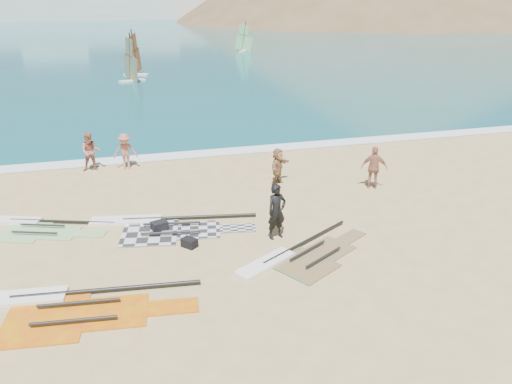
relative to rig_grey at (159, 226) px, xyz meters
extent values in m
plane|color=tan|center=(2.25, -4.04, -0.05)|extent=(300.00, 300.00, 0.00)
cube|color=#0D5A5C|center=(2.25, 127.96, -0.05)|extent=(300.00, 240.00, 0.06)
cube|color=white|center=(2.25, 8.26, -0.05)|extent=(300.00, 1.20, 0.04)
cube|color=white|center=(-17.75, 145.96, 3.98)|extent=(160.00, 8.00, 8.00)
cube|color=white|center=(12.25, 145.96, 4.98)|extent=(12.00, 7.00, 10.00)
cube|color=white|center=(37.25, 145.96, 4.48)|extent=(16.00, 7.00, 9.00)
cone|color=brown|center=(87.25, 125.96, -0.05)|extent=(143.00, 143.00, 45.00)
cone|color=brown|center=(122.25, 135.96, -0.05)|extent=(70.00, 70.00, 28.00)
cube|color=#2A2A2D|center=(-0.34, -0.41, -0.03)|extent=(2.29, 2.47, 0.04)
cube|color=#2A2A2D|center=(1.37, -0.71, -0.03)|extent=(1.74, 1.65, 0.04)
cube|color=#2A2A2D|center=(2.76, -0.95, -0.03)|extent=(1.39, 0.86, 0.04)
cylinder|color=black|center=(1.21, 0.31, 0.05)|extent=(4.94, 0.96, 0.12)
cylinder|color=black|center=(0.47, -0.17, 0.11)|extent=(2.05, 0.43, 0.09)
cylinder|color=black|center=(0.34, -0.92, 0.11)|extent=(2.05, 0.43, 0.09)
cube|color=white|center=(-1.14, 0.71, 0.01)|extent=(2.68, 1.14, 0.12)
cube|color=#53B529|center=(-4.74, 0.84, -0.03)|extent=(2.04, 2.15, 0.04)
cube|color=#53B529|center=(-3.44, 0.38, -0.03)|extent=(1.51, 1.46, 0.04)
cube|color=#53B529|center=(-2.38, 0.00, -0.03)|extent=(1.15, 0.83, 0.04)
cylinder|color=black|center=(-3.42, 1.19, 0.05)|extent=(3.77, 1.42, 0.09)
cylinder|color=black|center=(-4.07, 0.92, 0.11)|extent=(1.57, 0.61, 0.07)
cylinder|color=black|center=(-4.27, 0.35, 0.11)|extent=(1.57, 0.61, 0.07)
cube|color=white|center=(-5.21, 1.83, 0.01)|extent=(2.14, 1.22, 0.12)
cube|color=#FF3D03|center=(4.14, -4.00, -0.03)|extent=(2.37, 2.44, 0.04)
cube|color=#FF3D03|center=(5.41, -3.24, -0.03)|extent=(1.73, 1.69, 0.04)
cube|color=#FF3D03|center=(6.45, -2.63, -0.03)|extent=(1.24, 1.04, 0.04)
cylinder|color=black|center=(4.75, -2.67, 0.05)|extent=(3.71, 2.25, 0.10)
cylinder|color=black|center=(4.53, -3.39, 0.11)|extent=(1.55, 0.96, 0.07)
cylinder|color=black|center=(4.86, -3.95, 0.11)|extent=(1.55, 0.96, 0.07)
cube|color=white|center=(3.00, -3.71, 0.01)|extent=(2.22, 1.65, 0.12)
cube|color=red|center=(-3.38, -4.84, -0.03)|extent=(2.31, 2.51, 0.04)
cube|color=red|center=(-1.55, -5.04, -0.03)|extent=(1.76, 1.66, 0.04)
cube|color=red|center=(-0.06, -5.20, -0.03)|extent=(1.45, 0.83, 0.04)
cylinder|color=black|center=(-1.78, -3.97, 0.05)|extent=(5.27, 0.70, 0.13)
cylinder|color=black|center=(-2.53, -4.52, 0.11)|extent=(2.18, 0.33, 0.09)
cylinder|color=black|center=(-2.62, -5.32, 0.11)|extent=(2.18, 0.33, 0.09)
cube|color=white|center=(-4.29, -3.70, 0.01)|extent=(2.82, 1.04, 0.12)
cube|color=black|center=(0.02, -0.33, 0.12)|extent=(0.65, 0.56, 0.35)
cube|color=black|center=(0.87, -1.83, 0.10)|extent=(0.59, 0.61, 0.30)
imported|color=black|center=(3.91, -1.95, 0.95)|extent=(0.84, 0.67, 2.00)
imported|color=#A9634E|center=(-2.51, 7.12, 0.89)|extent=(0.92, 0.72, 1.88)
imported|color=#A75F4E|center=(-0.92, 6.96, 0.83)|extent=(1.18, 0.74, 1.76)
imported|color=#A96A58|center=(9.40, 1.45, 0.90)|extent=(1.20, 0.91, 1.89)
imported|color=#9B6F4C|center=(5.54, 3.03, 0.78)|extent=(1.39, 1.47, 1.66)
cube|color=white|center=(0.35, 32.55, 0.05)|extent=(2.57, 1.61, 0.14)
cube|color=orange|center=(0.35, 32.55, 1.26)|extent=(1.20, 2.84, 2.71)
cube|color=orange|center=(0.35, 32.55, 3.12)|extent=(0.70, 1.61, 1.88)
cylinder|color=black|center=(0.35, 32.55, 2.30)|extent=(0.42, 0.83, 4.30)
cube|color=white|center=(0.94, 36.44, 0.05)|extent=(2.60, 1.71, 0.15)
cube|color=red|center=(0.94, 36.44, 1.28)|extent=(1.33, 2.84, 2.75)
cube|color=red|center=(0.94, 36.44, 3.17)|extent=(0.77, 1.61, 1.91)
cylinder|color=black|center=(0.94, 36.44, 2.33)|extent=(0.45, 0.83, 4.35)
cube|color=white|center=(16.80, 54.42, 0.05)|extent=(1.93, 2.22, 0.13)
cube|color=green|center=(16.80, 54.42, 1.16)|extent=(2.26, 1.76, 2.50)
cube|color=green|center=(16.80, 54.42, 2.88)|extent=(1.29, 1.01, 1.73)
cylinder|color=black|center=(16.80, 54.42, 2.12)|extent=(0.68, 0.56, 3.96)
camera|label=1|loc=(-0.89, -16.84, 7.98)|focal=35.00mm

